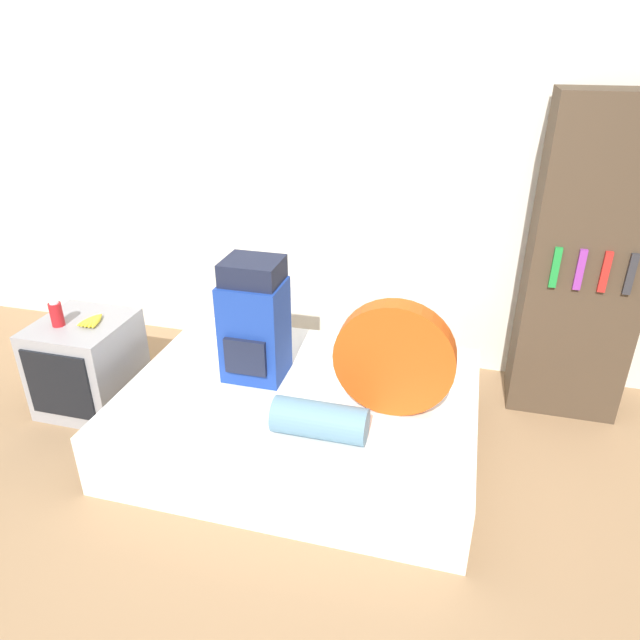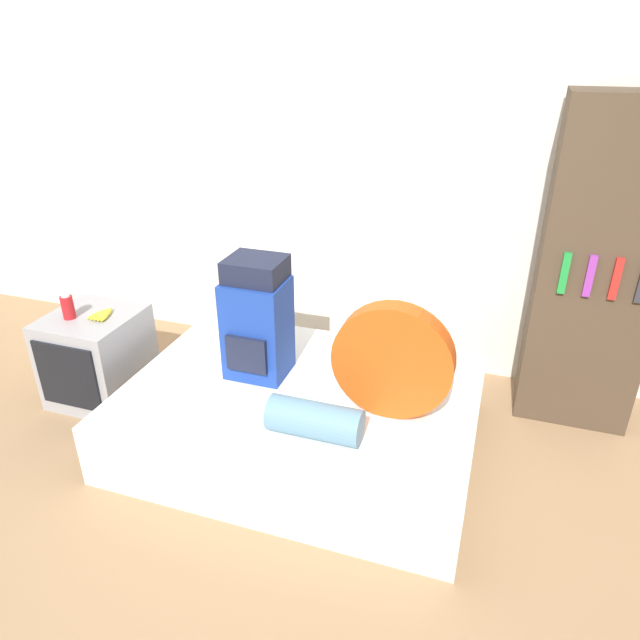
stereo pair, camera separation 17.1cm
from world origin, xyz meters
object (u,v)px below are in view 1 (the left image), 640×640
Objects in this scene: sleeping_roll at (320,420)px; bookshelf at (586,264)px; canister at (56,314)px; tent_bag at (394,358)px; backpack at (254,322)px; television at (88,364)px.

sleeping_roll is 1.84m from bookshelf.
canister is at bearing -163.65° from bookshelf.
tent_bag is 1.36m from bookshelf.
backpack is 1.14× the size of tent_bag.
television is at bearing -164.33° from bookshelf.
television is 0.31× the size of bookshelf.
sleeping_roll is at bearing -11.28° from canister.
sleeping_roll is at bearing -14.04° from television.
tent_bag is at bearing -2.66° from television.
canister is at bearing 168.72° from sleeping_roll.
television is 0.39m from canister.
television is at bearing 165.96° from sleeping_roll.
canister is (-1.71, 0.34, 0.21)m from sleeping_roll.
tent_bag reaches higher than television.
tent_bag is 3.85× the size of canister.
canister is 3.14m from bookshelf.
backpack is 1.19m from television.
television is at bearing -176.91° from backpack.
sleeping_roll is 0.25× the size of bookshelf.
bookshelf is (1.79, 0.76, 0.24)m from backpack.
tent_bag is 1.05× the size of television.
tent_bag is (0.81, -0.15, -0.03)m from backpack.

